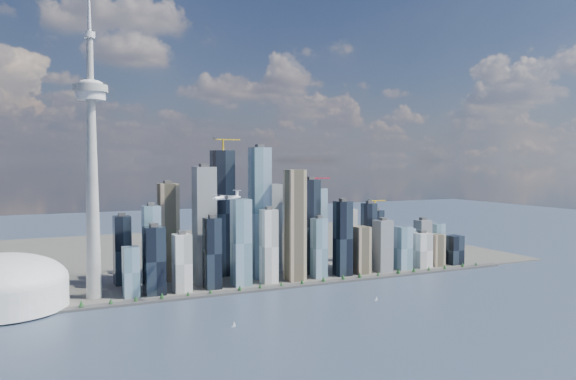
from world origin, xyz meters
name	(u,v)px	position (x,y,z in m)	size (l,w,h in m)	color
ground	(341,326)	(0.00, 0.00, 0.00)	(4000.00, 4000.00, 0.00)	#2F3C52
seawall	(271,288)	(0.00, 250.00, 2.00)	(1100.00, 22.00, 4.00)	#383838
land	(200,252)	(0.00, 700.00, 1.50)	(1400.00, 900.00, 3.00)	#4C4C47
shoreline_trees	(271,285)	(0.00, 250.00, 8.78)	(960.53, 7.20, 8.80)	#3F2D1E
skyscraper_cluster	(280,235)	(59.61, 336.81, 86.92)	(736.00, 142.00, 278.68)	black
needle_tower	(92,160)	(-300.00, 310.00, 235.84)	(56.00, 56.00, 550.50)	#969591
dome_stadium	(1,285)	(-440.00, 300.00, 39.44)	(200.00, 200.00, 86.00)	silver
airplane	(227,197)	(-105.22, 186.71, 175.60)	(57.86, 51.82, 14.61)	white
sailboat_west	(234,325)	(-139.57, 59.81, 2.94)	(6.64, 2.77, 9.17)	silver
sailboat_east	(376,299)	(127.91, 98.15, 2.59)	(5.86, 2.21, 8.09)	silver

